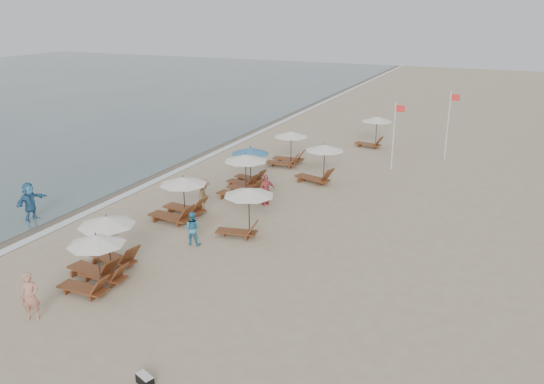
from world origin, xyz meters
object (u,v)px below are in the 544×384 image
at_px(lounger_station_4, 248,165).
at_px(inland_station_1, 319,161).
at_px(beachgoer_mid_a, 192,228).
at_px(beachgoer_mid_b, 204,196).
at_px(inland_station_0, 244,205).
at_px(lounger_station_2, 179,199).
at_px(inland_station_2, 373,128).
at_px(waterline_walker, 30,202).
at_px(lounger_station_0, 94,263).
at_px(lounger_station_1, 103,247).
at_px(lounger_station_5, 287,149).
at_px(beachgoer_near, 30,297).
at_px(duffel_bag, 145,380).
at_px(flag_pole_near, 394,132).
at_px(beachgoer_far_a, 266,190).
at_px(lounger_station_3, 242,176).

distance_m(lounger_station_4, inland_station_1, 4.08).
xyz_separation_m(beachgoer_mid_a, beachgoer_mid_b, (-1.49, 3.43, 0.11)).
relative_size(inland_station_0, beachgoer_mid_a, 1.74).
relative_size(lounger_station_2, lounger_station_4, 1.12).
xyz_separation_m(inland_station_2, waterline_walker, (-11.18, -20.55, -0.46)).
distance_m(lounger_station_0, lounger_station_4, 13.01).
height_order(inland_station_1, waterline_walker, inland_station_1).
relative_size(lounger_station_1, beachgoer_mid_a, 1.79).
xyz_separation_m(lounger_station_4, inland_station_1, (3.53, 2.03, 0.14)).
bearing_deg(lounger_station_4, lounger_station_5, 83.67).
bearing_deg(lounger_station_5, waterline_walker, -118.29).
bearing_deg(beachgoer_near, beachgoer_mid_b, 60.23).
height_order(lounger_station_5, inland_station_0, lounger_station_5).
xyz_separation_m(lounger_station_2, inland_station_1, (4.14, 8.05, 0.31)).
distance_m(lounger_station_0, waterline_walker, 8.30).
bearing_deg(duffel_bag, lounger_station_1, 138.55).
bearing_deg(lounger_station_0, beachgoer_near, -101.60).
bearing_deg(flag_pole_near, beachgoer_near, -107.42).
distance_m(inland_station_2, beachgoer_near, 27.22).
bearing_deg(lounger_station_5, beachgoer_far_a, -75.61).
distance_m(lounger_station_1, beachgoer_mid_b, 6.96).
bearing_deg(flag_pole_near, inland_station_0, -105.65).
distance_m(lounger_station_4, duffel_bag, 17.41).
bearing_deg(inland_station_0, beachgoer_mid_a, -133.38).
bearing_deg(lounger_station_2, flag_pole_near, 59.27).
bearing_deg(inland_station_1, beachgoer_far_a, -104.19).
xyz_separation_m(lounger_station_4, beachgoer_mid_a, (1.55, -8.30, -0.42)).
distance_m(inland_station_1, flag_pole_near, 5.62).
height_order(lounger_station_4, inland_station_0, inland_station_0).
bearing_deg(beachgoer_mid_a, lounger_station_5, -95.45).
distance_m(waterline_walker, flag_pole_near, 20.77).
relative_size(lounger_station_5, inland_station_0, 1.00).
bearing_deg(waterline_walker, beachgoer_near, -133.03).
distance_m(lounger_station_0, beachgoer_far_a, 10.58).
xyz_separation_m(inland_station_0, beachgoer_far_a, (-0.80, 3.99, -0.65)).
distance_m(lounger_station_0, beachgoer_near, 2.47).
relative_size(lounger_station_4, inland_station_1, 0.86).
relative_size(lounger_station_5, waterline_walker, 1.38).
relative_size(lounger_station_3, beachgoer_mid_a, 1.79).
distance_m(inland_station_0, beachgoer_mid_a, 2.45).
height_order(lounger_station_2, inland_station_2, inland_station_2).
xyz_separation_m(lounger_station_1, beachgoer_mid_a, (1.70, 3.51, -0.30)).
bearing_deg(duffel_bag, beachgoer_mid_a, 114.01).
height_order(lounger_station_0, waterline_walker, lounger_station_0).
xyz_separation_m(beachgoer_near, flag_pole_near, (6.86, 21.88, 1.52)).
relative_size(lounger_station_0, lounger_station_5, 0.92).
xyz_separation_m(inland_station_2, beachgoer_mid_b, (-4.25, -16.31, -0.55)).
bearing_deg(duffel_bag, beachgoer_mid_b, 113.83).
height_order(inland_station_2, beachgoer_near, inland_station_2).
bearing_deg(waterline_walker, inland_station_1, -43.31).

